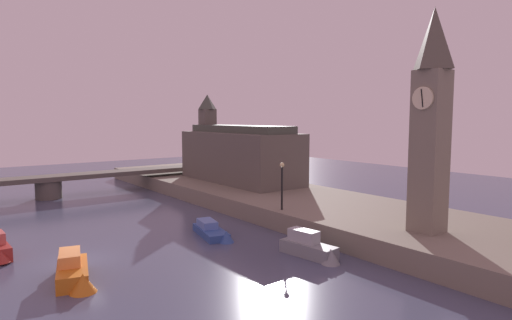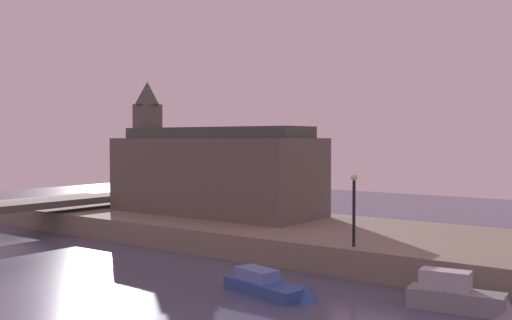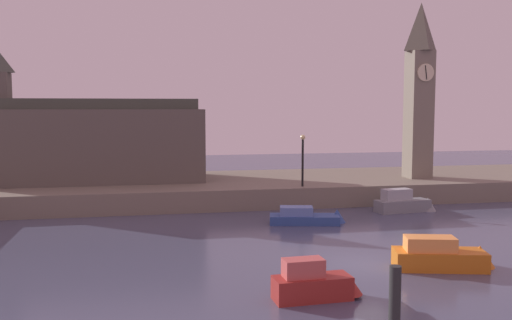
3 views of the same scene
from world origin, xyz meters
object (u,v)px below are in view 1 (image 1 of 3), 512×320
at_px(boat_patrol_orange, 74,272).
at_px(boat_tour_blue, 215,232).
at_px(clock_tower, 431,117).
at_px(boat_cruiser_grey, 312,248).
at_px(parliament_hall, 238,154).
at_px(streetlamp, 282,180).

distance_m(boat_patrol_orange, boat_tour_blue, 10.97).
bearing_deg(clock_tower, boat_cruiser_grey, -122.54).
bearing_deg(parliament_hall, streetlamp, -22.36).
relative_size(streetlamp, boat_cruiser_grey, 0.82).
height_order(clock_tower, streetlamp, clock_tower).
bearing_deg(boat_cruiser_grey, streetlamp, 154.66).
xyz_separation_m(clock_tower, parliament_hall, (-25.57, 3.02, -4.15)).
distance_m(streetlamp, boat_cruiser_grey, 7.97).
height_order(boat_patrol_orange, boat_cruiser_grey, boat_cruiser_grey).
distance_m(clock_tower, streetlamp, 12.07).
bearing_deg(boat_cruiser_grey, clock_tower, 57.46).
relative_size(boat_patrol_orange, boat_cruiser_grey, 1.09).
bearing_deg(streetlamp, boat_tour_blue, -99.29).
xyz_separation_m(clock_tower, boat_cruiser_grey, (-3.99, -6.26, -8.18)).
bearing_deg(boat_patrol_orange, streetlamp, 97.39).
xyz_separation_m(parliament_hall, boat_patrol_orange, (17.10, -22.35, -4.06)).
distance_m(streetlamp, boat_patrol_orange, 16.65).
height_order(streetlamp, boat_tour_blue, streetlamp).
height_order(clock_tower, boat_cruiser_grey, clock_tower).
xyz_separation_m(streetlamp, boat_patrol_orange, (2.10, -16.18, -3.28)).
height_order(clock_tower, boat_patrol_orange, clock_tower).
bearing_deg(boat_patrol_orange, boat_cruiser_grey, 71.10).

